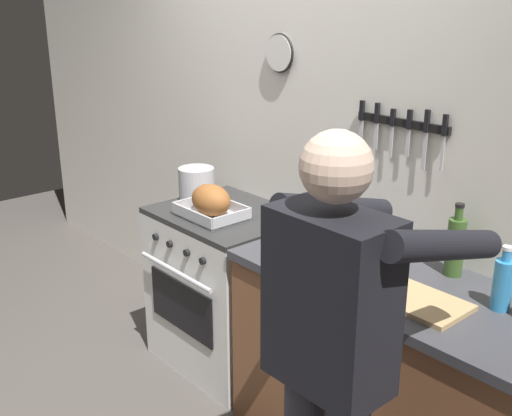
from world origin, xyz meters
name	(u,v)px	position (x,y,z in m)	size (l,w,h in m)	color
wall_back	(306,136)	(0.00, 1.35, 1.30)	(6.00, 0.13, 2.60)	white
counter_block	(455,409)	(1.21, 0.99, 0.46)	(2.03, 0.65, 0.90)	brown
stove	(228,288)	(-0.22, 0.99, 0.45)	(0.76, 0.67, 0.90)	white
person_cook	(333,354)	(1.14, 0.32, 0.95)	(0.51, 0.63, 1.66)	#383842
roasting_pan	(211,203)	(-0.21, 0.88, 0.98)	(0.35, 0.26, 0.18)	#B7B7BC
stock_pot	(197,184)	(-0.51, 1.00, 0.99)	(0.20, 0.20, 0.18)	#B7B7BC
cutting_board	(418,301)	(1.06, 0.88, 0.91)	(0.36, 0.24, 0.02)	tan
bottle_dish_soap	(503,283)	(1.29, 1.08, 1.00)	(0.07, 0.07, 0.25)	#338CCC
bottle_olive_oil	(455,245)	(1.01, 1.21, 1.03)	(0.08, 0.08, 0.31)	#385623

